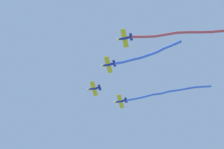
{
  "coord_description": "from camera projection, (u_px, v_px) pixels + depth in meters",
  "views": [
    {
      "loc": [
        13.45,
        56.31,
        6.58
      ],
      "look_at": [
        0.84,
        7.42,
        78.05
      ],
      "focal_mm": 46.23,
      "sensor_mm": 36.0,
      "label": 1
    }
  ],
  "objects": [
    {
      "name": "airplane_lead",
      "position": [
        94.0,
        88.0,
        90.61
      ],
      "size": [
        4.51,
        5.81,
        1.47
      ],
      "rotation": [
        0.0,
        0.0,
        5.84
      ],
      "color": "navy"
    },
    {
      "name": "airplane_left_wing",
      "position": [
        108.0,
        65.0,
        85.43
      ],
      "size": [
        4.5,
        5.78,
        1.47
      ],
      "rotation": [
        0.0,
        0.0,
        5.81
      ],
      "color": "navy"
    },
    {
      "name": "smoke_trail_left_wing",
      "position": [
        147.0,
        54.0,
        82.74
      ],
      "size": [
        16.12,
        13.02,
        2.09
      ],
      "color": "#4C75DB"
    },
    {
      "name": "airplane_right_wing",
      "position": [
        121.0,
        101.0,
        94.04
      ],
      "size": [
        4.49,
        5.76,
        1.47
      ],
      "rotation": [
        0.0,
        0.0,
        5.81
      ],
      "color": "navy"
    },
    {
      "name": "smoke_trail_right_wing",
      "position": [
        169.0,
        92.0,
        94.41
      ],
      "size": [
        27.39,
        9.85,
        5.28
      ],
      "color": "#4C75DB"
    },
    {
      "name": "airplane_slot",
      "position": [
        125.0,
        38.0,
        80.0
      ],
      "size": [
        4.51,
        5.79,
        1.47
      ],
      "rotation": [
        0.0,
        0.0,
        5.83
      ],
      "color": "navy"
    },
    {
      "name": "smoke_trail_slot",
      "position": [
        188.0,
        33.0,
        77.48
      ],
      "size": [
        28.8,
        11.94,
        3.07
      ],
      "color": "#DB4C4C"
    }
  ]
}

